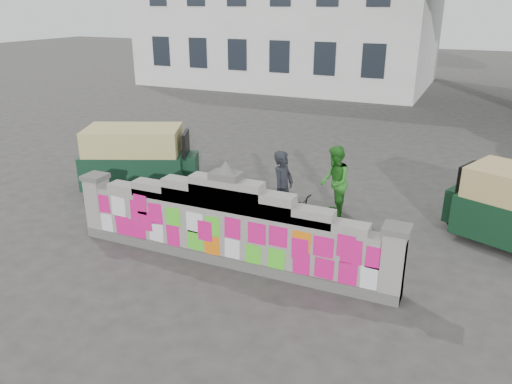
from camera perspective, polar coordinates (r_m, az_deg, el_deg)
ground at (r=9.56m, az=-3.22°, el=-8.02°), size 100.00×100.00×0.00m
parapet_wall at (r=9.21m, az=-3.33°, el=-3.95°), size 6.48×0.44×2.01m
building at (r=31.34m, az=4.21°, el=19.76°), size 16.00×10.00×8.90m
cyclist_bike at (r=10.35m, az=3.02°, el=-2.71°), size 1.87×0.84×0.95m
cyclist_rider at (r=10.22m, az=3.06°, el=-1.01°), size 0.45×0.63×1.61m
pedestrian at (r=11.36m, az=8.95°, el=1.14°), size 0.84×0.96×1.65m
rickshaw_left at (r=13.22m, az=-13.33°, el=3.82°), size 3.07×2.30×1.65m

